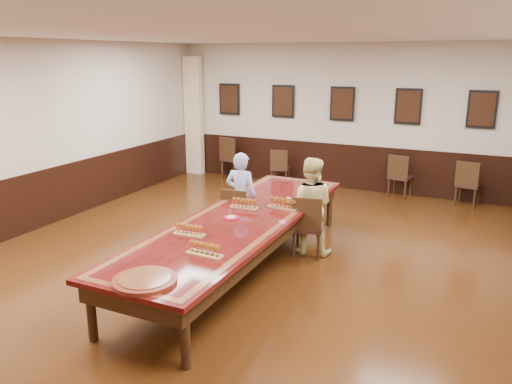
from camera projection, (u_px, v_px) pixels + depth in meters
The scene contains 23 objects.
floor at pixel (241, 269), 7.09m from camera, with size 8.00×10.00×0.02m, color black.
ceiling at pixel (239, 31), 6.24m from camera, with size 8.00×10.00×0.02m, color white.
wall_back at pixel (343, 117), 11.03m from camera, with size 8.00×0.02×3.20m, color #C1B2A2.
wall_left at pixel (26, 137), 8.31m from camera, with size 0.02×10.00×3.20m, color #C1B2A2.
chair_man at pixel (239, 215), 7.99m from camera, with size 0.43×0.46×0.91m, color black, non-canonical shape.
chair_woman at pixel (308, 225), 7.44m from camera, with size 0.44×0.48×0.95m, color black, non-canonical shape.
spare_chair_a at pixel (233, 158), 12.16m from camera, with size 0.48×0.52×1.02m, color black, non-canonical shape.
spare_chair_b at pixel (280, 167), 11.53m from camera, with size 0.40×0.44×0.85m, color black, non-canonical shape.
spare_chair_c at pixel (400, 176), 10.55m from camera, with size 0.43×0.47×0.92m, color black, non-canonical shape.
spare_chair_d at pixel (469, 183), 9.90m from camera, with size 0.44×0.47×0.93m, color black, non-canonical shape.
person_man at pixel (241, 197), 8.01m from camera, with size 0.53×0.35×1.45m, color #5469D3.
person_woman at pixel (310, 206), 7.47m from camera, with size 0.74×0.57×1.48m, color beige.
pink_phone at pixel (282, 222), 6.69m from camera, with size 0.07×0.15×0.01m, color #D14571.
curtain at pixel (194, 116), 12.45m from camera, with size 0.45×0.18×2.90m, color beige.
wainscoting at pixel (241, 235), 6.95m from camera, with size 8.00×10.00×1.00m.
conference_table at pixel (241, 228), 6.92m from camera, with size 1.40×5.00×0.76m.
posters at pixel (342, 104), 10.89m from camera, with size 6.14×0.04×0.74m.
flight_a at pixel (244, 204), 7.31m from camera, with size 0.42×0.14×0.16m.
flight_b at pixel (283, 203), 7.29m from camera, with size 0.47×0.20×0.17m.
flight_c at pixel (189, 230), 6.21m from camera, with size 0.41×0.14×0.15m.
flight_d at pixel (204, 249), 5.57m from camera, with size 0.45×0.16×0.16m.
red_plate_grp at pixel (231, 218), 6.87m from camera, with size 0.22×0.22×0.03m.
carved_platter at pixel (145, 280), 4.93m from camera, with size 0.78×0.78×0.05m.
Camera 1 is at (2.98, -5.83, 2.92)m, focal length 35.00 mm.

